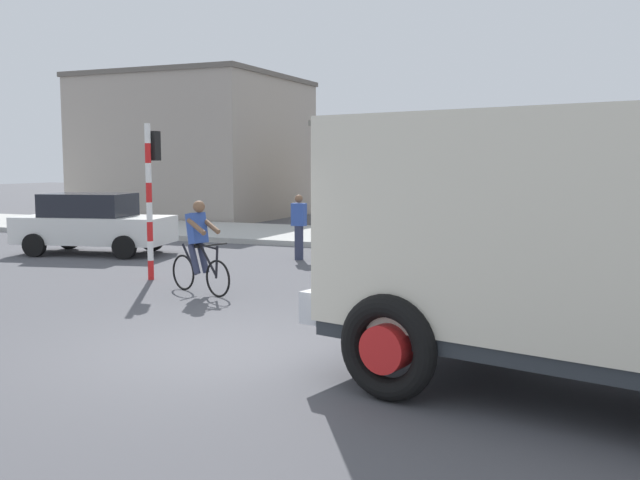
{
  "coord_description": "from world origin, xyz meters",
  "views": [
    {
      "loc": [
        4.8,
        -7.78,
        2.41
      ],
      "look_at": [
        0.4,
        2.5,
        1.2
      ],
      "focal_mm": 40.29,
      "sensor_mm": 36.0,
      "label": 1
    }
  ],
  "objects_px": {
    "cyclist": "(199,247)",
    "pedestrian_near_kerb": "(299,226)",
    "traffic_light_pole": "(151,179)",
    "car_red_near": "(93,223)",
    "truck_foreground": "(589,237)"
  },
  "relations": [
    {
      "from": "cyclist",
      "to": "pedestrian_near_kerb",
      "type": "distance_m",
      "value": 4.95
    },
    {
      "from": "car_red_near",
      "to": "pedestrian_near_kerb",
      "type": "bearing_deg",
      "value": 11.23
    },
    {
      "from": "truck_foreground",
      "to": "cyclist",
      "type": "relative_size",
      "value": 3.39
    },
    {
      "from": "traffic_light_pole",
      "to": "pedestrian_near_kerb",
      "type": "xyz_separation_m",
      "value": [
        1.53,
        3.91,
        -1.22
      ]
    },
    {
      "from": "traffic_light_pole",
      "to": "pedestrian_near_kerb",
      "type": "relative_size",
      "value": 1.98
    },
    {
      "from": "truck_foreground",
      "to": "pedestrian_near_kerb",
      "type": "bearing_deg",
      "value": 130.21
    },
    {
      "from": "traffic_light_pole",
      "to": "car_red_near",
      "type": "height_order",
      "value": "traffic_light_pole"
    },
    {
      "from": "truck_foreground",
      "to": "traffic_light_pole",
      "type": "relative_size",
      "value": 1.82
    },
    {
      "from": "traffic_light_pole",
      "to": "pedestrian_near_kerb",
      "type": "distance_m",
      "value": 4.37
    },
    {
      "from": "traffic_light_pole",
      "to": "pedestrian_near_kerb",
      "type": "height_order",
      "value": "traffic_light_pole"
    },
    {
      "from": "truck_foreground",
      "to": "pedestrian_near_kerb",
      "type": "xyz_separation_m",
      "value": [
        -7.13,
        8.43,
        -0.82
      ]
    },
    {
      "from": "truck_foreground",
      "to": "car_red_near",
      "type": "height_order",
      "value": "truck_foreground"
    },
    {
      "from": "traffic_light_pole",
      "to": "car_red_near",
      "type": "distance_m",
      "value": 5.02
    },
    {
      "from": "traffic_light_pole",
      "to": "cyclist",
      "type": "bearing_deg",
      "value": -29.92
    },
    {
      "from": "car_red_near",
      "to": "truck_foreground",
      "type": "bearing_deg",
      "value": -30.18
    }
  ]
}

